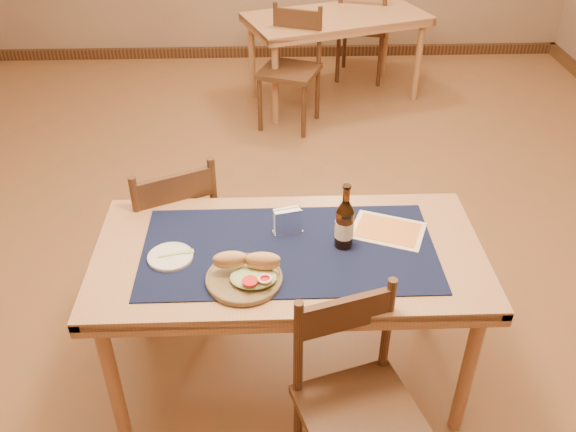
{
  "coord_description": "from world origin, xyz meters",
  "views": [
    {
      "loc": [
        -0.08,
        -2.77,
        2.3
      ],
      "look_at": [
        0.0,
        -0.7,
        0.85
      ],
      "focal_mm": 38.0,
      "sensor_mm": 36.0,
      "label": 1
    }
  ],
  "objects_px": {
    "back_table": "(336,25)",
    "main_table": "(289,265)",
    "beer_bottle": "(344,224)",
    "sandwich_plate": "(247,274)",
    "napkin_holder": "(288,221)",
    "chair_main_near": "(357,404)",
    "chair_main_far": "(172,230)"
  },
  "relations": [
    {
      "from": "chair_main_far",
      "to": "sandwich_plate",
      "type": "distance_m",
      "value": 0.88
    },
    {
      "from": "chair_main_near",
      "to": "beer_bottle",
      "type": "xyz_separation_m",
      "value": [
        -0.0,
        0.57,
        0.4
      ]
    },
    {
      "from": "sandwich_plate",
      "to": "beer_bottle",
      "type": "bearing_deg",
      "value": 27.63
    },
    {
      "from": "chair_main_far",
      "to": "napkin_holder",
      "type": "xyz_separation_m",
      "value": [
        0.57,
        -0.41,
        0.33
      ]
    },
    {
      "from": "chair_main_far",
      "to": "sandwich_plate",
      "type": "xyz_separation_m",
      "value": [
        0.4,
        -0.72,
        0.31
      ]
    },
    {
      "from": "main_table",
      "to": "back_table",
      "type": "height_order",
      "value": "same"
    },
    {
      "from": "back_table",
      "to": "main_table",
      "type": "bearing_deg",
      "value": -99.37
    },
    {
      "from": "back_table",
      "to": "chair_main_near",
      "type": "xyz_separation_m",
      "value": [
        -0.3,
        -3.74,
        -0.2
      ]
    },
    {
      "from": "chair_main_near",
      "to": "napkin_holder",
      "type": "height_order",
      "value": "chair_main_near"
    },
    {
      "from": "back_table",
      "to": "chair_main_near",
      "type": "relative_size",
      "value": 1.86
    },
    {
      "from": "back_table",
      "to": "chair_main_far",
      "type": "relative_size",
      "value": 1.8
    },
    {
      "from": "main_table",
      "to": "napkin_holder",
      "type": "height_order",
      "value": "napkin_holder"
    },
    {
      "from": "main_table",
      "to": "beer_bottle",
      "type": "xyz_separation_m",
      "value": [
        0.23,
        0.02,
        0.2
      ]
    },
    {
      "from": "beer_bottle",
      "to": "napkin_holder",
      "type": "xyz_separation_m",
      "value": [
        -0.23,
        0.1,
        -0.06
      ]
    },
    {
      "from": "beer_bottle",
      "to": "napkin_holder",
      "type": "bearing_deg",
      "value": 155.1
    },
    {
      "from": "back_table",
      "to": "sandwich_plate",
      "type": "height_order",
      "value": "sandwich_plate"
    },
    {
      "from": "chair_main_far",
      "to": "chair_main_near",
      "type": "bearing_deg",
      "value": -53.61
    },
    {
      "from": "chair_main_near",
      "to": "sandwich_plate",
      "type": "distance_m",
      "value": 0.63
    },
    {
      "from": "beer_bottle",
      "to": "napkin_holder",
      "type": "distance_m",
      "value": 0.25
    },
    {
      "from": "main_table",
      "to": "back_table",
      "type": "xyz_separation_m",
      "value": [
        0.53,
        3.19,
        0.0
      ]
    },
    {
      "from": "back_table",
      "to": "beer_bottle",
      "type": "bearing_deg",
      "value": -95.42
    },
    {
      "from": "chair_main_near",
      "to": "sandwich_plate",
      "type": "bearing_deg",
      "value": 137.41
    },
    {
      "from": "main_table",
      "to": "chair_main_near",
      "type": "relative_size",
      "value": 1.8
    },
    {
      "from": "chair_main_far",
      "to": "beer_bottle",
      "type": "distance_m",
      "value": 1.02
    },
    {
      "from": "back_table",
      "to": "chair_main_far",
      "type": "xyz_separation_m",
      "value": [
        -1.09,
        -2.66,
        -0.19
      ]
    },
    {
      "from": "chair_main_far",
      "to": "sandwich_plate",
      "type": "height_order",
      "value": "chair_main_far"
    },
    {
      "from": "main_table",
      "to": "chair_main_near",
      "type": "bearing_deg",
      "value": -67.73
    },
    {
      "from": "main_table",
      "to": "napkin_holder",
      "type": "distance_m",
      "value": 0.19
    },
    {
      "from": "chair_main_far",
      "to": "main_table",
      "type": "bearing_deg",
      "value": -42.78
    },
    {
      "from": "main_table",
      "to": "chair_main_far",
      "type": "distance_m",
      "value": 0.8
    },
    {
      "from": "napkin_holder",
      "to": "chair_main_far",
      "type": "bearing_deg",
      "value": 144.48
    },
    {
      "from": "back_table",
      "to": "beer_bottle",
      "type": "xyz_separation_m",
      "value": [
        -0.3,
        -3.17,
        0.2
      ]
    }
  ]
}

